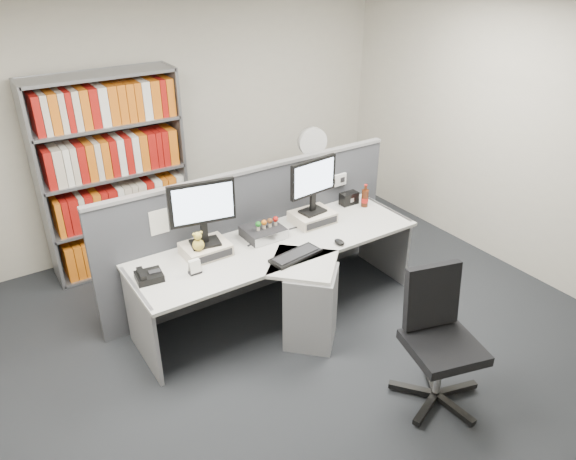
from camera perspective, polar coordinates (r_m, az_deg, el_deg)
ground at (r=4.65m, az=4.51°, el=-13.26°), size 5.50×5.50×0.00m
room_shell at (r=3.73m, az=5.53°, el=7.92°), size 5.04×5.54×2.72m
partition at (r=5.15m, az=-3.62°, el=-0.04°), size 3.00×0.08×1.27m
desk at (r=4.76m, az=0.36°, el=-5.20°), size 2.60×1.20×0.72m
monitor_riser_left at (r=4.63m, az=-8.57°, el=-1.99°), size 0.38×0.31×0.10m
monitor_riser_right at (r=5.12m, az=2.58°, el=1.36°), size 0.38×0.31×0.10m
monitor_left at (r=4.46m, az=-8.92°, el=2.28°), size 0.54×0.22×0.56m
monitor_right at (r=4.97m, az=2.65°, el=5.09°), size 0.51×0.19×0.52m
desktop_pc at (r=4.86m, az=-2.58°, el=-0.23°), size 0.34×0.30×0.09m
figurines at (r=4.82m, az=-2.20°, el=0.79°), size 0.23×0.05×0.09m
keyboard at (r=4.56m, az=0.79°, el=-2.68°), size 0.48×0.24×0.03m
mouse at (r=4.77m, az=5.37°, el=-1.26°), size 0.07×0.11×0.04m
desk_phone at (r=4.40m, az=-14.34°, el=-4.67°), size 0.22×0.21×0.09m
desk_calendar at (r=4.39m, az=-9.71°, el=-3.89°), size 0.10×0.08×0.12m
plush_toy at (r=4.50m, az=-9.35°, el=-1.29°), size 0.10×0.10×0.17m
speaker at (r=5.50m, az=6.38°, el=3.30°), size 0.18×0.10×0.12m
cola_bottle at (r=5.46m, az=8.02°, el=3.31°), size 0.07×0.07×0.23m
shelving_unit at (r=5.72m, az=-17.73°, el=5.24°), size 1.41×0.40×2.00m
filing_cabinet at (r=6.42m, az=2.39°, el=2.98°), size 0.45×0.61×0.70m
desk_fan at (r=6.16m, az=2.52°, el=8.83°), size 0.33×0.19×0.55m
office_chair at (r=4.15m, az=15.39°, el=-10.48°), size 0.68×0.68×1.03m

